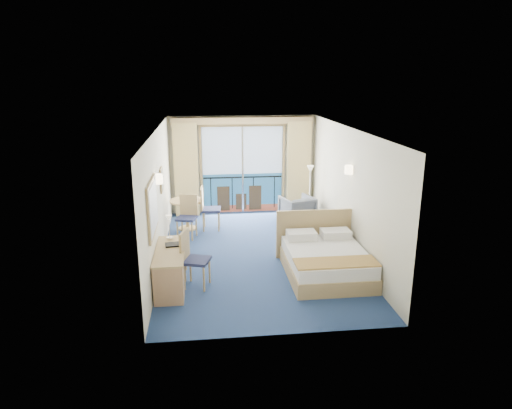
# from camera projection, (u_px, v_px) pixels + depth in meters

# --- Properties ---
(floor) EXTENTS (6.50, 6.50, 0.00)m
(floor) POSITION_uv_depth(u_px,v_px,m) (256.00, 254.00, 9.94)
(floor) COLOR navy
(floor) RESTS_ON ground
(room_walls) EXTENTS (4.04, 6.54, 2.72)m
(room_walls) POSITION_uv_depth(u_px,v_px,m) (256.00, 174.00, 9.46)
(room_walls) COLOR beige
(room_walls) RESTS_ON ground
(balcony_door) EXTENTS (2.36, 0.03, 2.52)m
(balcony_door) POSITION_uv_depth(u_px,v_px,m) (242.00, 172.00, 12.71)
(balcony_door) COLOR navy
(balcony_door) RESTS_ON room_walls
(curtain_left) EXTENTS (0.65, 0.22, 2.55)m
(curtain_left) POSITION_uv_depth(u_px,v_px,m) (186.00, 170.00, 12.36)
(curtain_left) COLOR #D3BE74
(curtain_left) RESTS_ON room_walls
(curtain_right) EXTENTS (0.65, 0.22, 2.55)m
(curtain_right) POSITION_uv_depth(u_px,v_px,m) (298.00, 167.00, 12.70)
(curtain_right) COLOR #D3BE74
(curtain_right) RESTS_ON room_walls
(pelmet) EXTENTS (3.80, 0.25, 0.18)m
(pelmet) POSITION_uv_depth(u_px,v_px,m) (243.00, 120.00, 12.20)
(pelmet) COLOR tan
(pelmet) RESTS_ON room_walls
(mirror) EXTENTS (0.05, 1.25, 0.95)m
(mirror) POSITION_uv_depth(u_px,v_px,m) (153.00, 207.00, 7.87)
(mirror) COLOR tan
(mirror) RESTS_ON room_walls
(wall_print) EXTENTS (0.04, 0.42, 0.52)m
(wall_print) POSITION_uv_depth(u_px,v_px,m) (162.00, 180.00, 9.72)
(wall_print) COLOR tan
(wall_print) RESTS_ON room_walls
(sconce_left) EXTENTS (0.18, 0.18, 0.18)m
(sconce_left) POSITION_uv_depth(u_px,v_px,m) (158.00, 179.00, 8.65)
(sconce_left) COLOR beige
(sconce_left) RESTS_ON room_walls
(sconce_right) EXTENTS (0.18, 0.18, 0.18)m
(sconce_right) POSITION_uv_depth(u_px,v_px,m) (349.00, 170.00, 9.51)
(sconce_right) COLOR beige
(sconce_right) RESTS_ON room_walls
(bed) EXTENTS (1.65, 1.96, 1.04)m
(bed) POSITION_uv_depth(u_px,v_px,m) (325.00, 260.00, 8.86)
(bed) COLOR tan
(bed) RESTS_ON ground
(nightstand) EXTENTS (0.44, 0.42, 0.58)m
(nightstand) POSITION_uv_depth(u_px,v_px,m) (334.00, 237.00, 10.14)
(nightstand) COLOR #A07954
(nightstand) RESTS_ON ground
(phone) EXTENTS (0.21, 0.19, 0.08)m
(phone) POSITION_uv_depth(u_px,v_px,m) (336.00, 223.00, 10.04)
(phone) COLOR silver
(phone) RESTS_ON nightstand
(armchair) EXTENTS (0.97, 0.98, 0.72)m
(armchair) POSITION_uv_depth(u_px,v_px,m) (297.00, 209.00, 11.94)
(armchair) COLOR #40464E
(armchair) RESTS_ON ground
(floor_lamp) EXTENTS (0.21, 0.21, 1.49)m
(floor_lamp) POSITION_uv_depth(u_px,v_px,m) (310.00, 179.00, 11.90)
(floor_lamp) COLOR silver
(floor_lamp) RESTS_ON ground
(desk) EXTENTS (0.53, 1.54, 0.72)m
(desk) POSITION_uv_depth(u_px,v_px,m) (169.00, 276.00, 7.90)
(desk) COLOR tan
(desk) RESTS_ON ground
(desk_chair) EXTENTS (0.58, 0.57, 1.06)m
(desk_chair) POSITION_uv_depth(u_px,v_px,m) (191.00, 256.00, 8.26)
(desk_chair) COLOR #1F254A
(desk_chair) RESTS_ON ground
(folder) EXTENTS (0.33, 0.27, 0.03)m
(folder) POSITION_uv_depth(u_px,v_px,m) (174.00, 245.00, 8.42)
(folder) COLOR black
(folder) RESTS_ON desk
(desk_lamp) EXTENTS (0.12, 0.12, 0.46)m
(desk_lamp) POSITION_uv_depth(u_px,v_px,m) (169.00, 222.00, 8.64)
(desk_lamp) COLOR silver
(desk_lamp) RESTS_ON desk
(round_table) EXTENTS (0.84, 0.84, 0.76)m
(round_table) POSITION_uv_depth(u_px,v_px,m) (187.00, 207.00, 11.40)
(round_table) COLOR tan
(round_table) RESTS_ON ground
(table_chair_a) EXTENTS (0.50, 0.49, 1.08)m
(table_chair_a) POSITION_uv_depth(u_px,v_px,m) (207.00, 206.00, 11.35)
(table_chair_a) COLOR #1F254A
(table_chair_a) RESTS_ON ground
(table_chair_b) EXTENTS (0.54, 0.55, 1.02)m
(table_chair_b) POSITION_uv_depth(u_px,v_px,m) (188.00, 214.00, 10.84)
(table_chair_b) COLOR #1F254A
(table_chair_b) RESTS_ON ground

